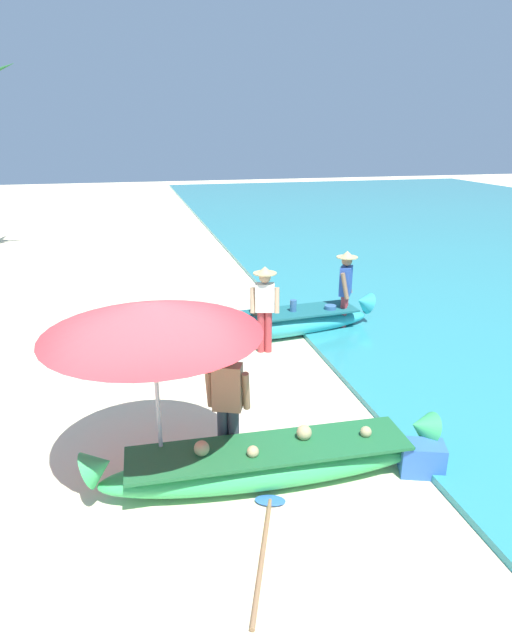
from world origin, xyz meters
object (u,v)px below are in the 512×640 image
at_px(boat_green_foreground, 270,462).
at_px(person_tourist_customer, 228,400).
at_px(person_vendor_hatted, 265,303).
at_px(boat_cyan_midground, 271,324).
at_px(cooler_box, 422,459).
at_px(paddle, 265,535).
at_px(person_vendor_assistant, 346,285).
at_px(patio_umbrella_large, 152,319).

relative_size(boat_green_foreground, person_tourist_customer, 2.71).
xyz_separation_m(boat_green_foreground, person_vendor_hatted, (0.96, 3.94, 0.72)).
distance_m(boat_green_foreground, person_vendor_hatted, 4.12).
height_order(boat_cyan_midground, cooler_box, boat_cyan_midground).
bearing_deg(paddle, boat_green_foreground, 72.20).
height_order(boat_cyan_midground, paddle, boat_cyan_midground).
relative_size(boat_green_foreground, person_vendor_hatted, 2.58).
xyz_separation_m(person_vendor_hatted, paddle, (-1.26, -4.86, -0.96)).
relative_size(person_tourist_customer, person_vendor_assistant, 0.94).
distance_m(boat_cyan_midground, person_vendor_hatted, 1.03).
bearing_deg(person_vendor_assistant, paddle, -119.72).
height_order(person_vendor_hatted, person_tourist_customer, person_vendor_hatted).
relative_size(person_vendor_hatted, person_vendor_assistant, 0.98).
bearing_deg(patio_umbrella_large, person_vendor_assistant, 46.17).
xyz_separation_m(person_vendor_hatted, patio_umbrella_large, (-2.23, -3.60, 1.12)).
xyz_separation_m(boat_cyan_midground, cooler_box, (0.62, -4.93, -0.08)).
bearing_deg(cooler_box, boat_green_foreground, -169.19).
xyz_separation_m(patio_umbrella_large, cooler_box, (3.17, -0.63, -1.90)).
distance_m(boat_cyan_midground, cooler_box, 4.96).
bearing_deg(boat_cyan_midground, person_vendor_hatted, -114.47).
relative_size(boat_green_foreground, patio_umbrella_large, 1.78).
distance_m(person_vendor_hatted, person_vendor_assistant, 2.09).
xyz_separation_m(boat_cyan_midground, patio_umbrella_large, (-2.55, -4.30, 1.82)).
bearing_deg(paddle, person_vendor_assistant, 60.28).
distance_m(boat_green_foreground, paddle, 1.00).
bearing_deg(person_tourist_customer, cooler_box, -18.78).
bearing_deg(person_vendor_hatted, cooler_box, -77.54).
relative_size(person_vendor_hatted, paddle, 0.96).
height_order(person_vendor_hatted, paddle, person_vendor_hatted).
bearing_deg(person_tourist_customer, paddle, -85.23).
relative_size(person_vendor_assistant, paddle, 0.98).
xyz_separation_m(patio_umbrella_large, paddle, (0.98, -1.26, -2.08)).
bearing_deg(patio_umbrella_large, cooler_box, -11.18).
height_order(boat_green_foreground, cooler_box, boat_green_foreground).
bearing_deg(boat_cyan_midground, person_tourist_customer, -112.20).
height_order(boat_green_foreground, patio_umbrella_large, patio_umbrella_large).
relative_size(person_vendor_hatted, cooler_box, 3.20).
height_order(boat_cyan_midground, patio_umbrella_large, patio_umbrella_large).
height_order(boat_green_foreground, boat_cyan_midground, boat_cyan_midground).
relative_size(boat_green_foreground, paddle, 2.49).
height_order(patio_umbrella_large, paddle, patio_umbrella_large).
bearing_deg(cooler_box, person_vendor_hatted, 121.95).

